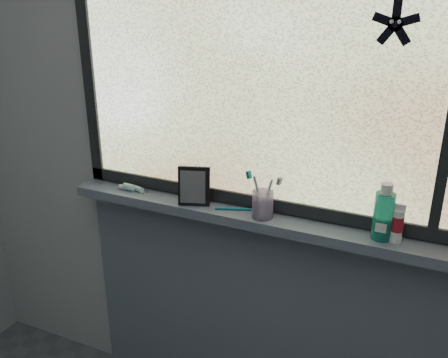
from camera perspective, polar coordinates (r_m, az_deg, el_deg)
wall_back at (r=1.87m, az=5.11°, el=3.20°), size 3.00×0.01×2.50m
windowsill at (r=1.90m, az=4.09°, el=-4.63°), size 1.62×0.14×0.04m
sill_apron at (r=2.22m, az=4.28°, el=-15.87°), size 1.62×0.02×0.98m
window_pane at (r=1.78m, az=5.16°, el=11.57°), size 1.50×0.01×1.00m
frame_bottom at (r=1.92m, az=4.64°, el=-2.70°), size 1.60×0.03×0.05m
frame_left at (r=2.15m, az=-15.22°, el=12.73°), size 0.05×0.03×1.10m
starfish_sticker at (r=1.65m, az=19.00°, el=16.41°), size 0.15×0.02×0.15m
vanity_mirror at (r=1.94m, az=-3.45°, el=-0.82°), size 0.14×0.10×0.16m
toothpaste_tube at (r=2.12m, az=-10.41°, el=-0.99°), size 0.17×0.06×0.03m
toothbrush_cup at (r=1.85m, az=4.44°, el=-2.91°), size 0.10×0.10×0.10m
toothbrush_lying at (r=1.92m, az=1.67°, el=-3.38°), size 0.22×0.10×0.01m
mouthwash_bottle at (r=1.76m, az=17.80°, el=-3.57°), size 0.08×0.08×0.17m
cream_tube at (r=1.77m, az=19.23°, el=-4.65°), size 0.05×0.05×0.10m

